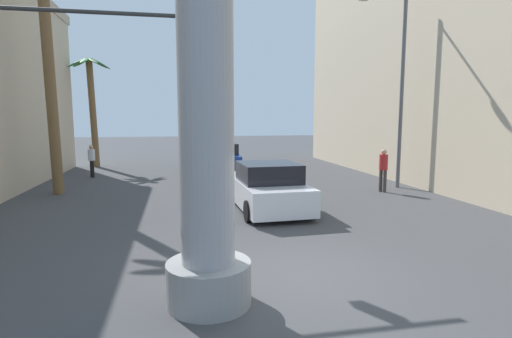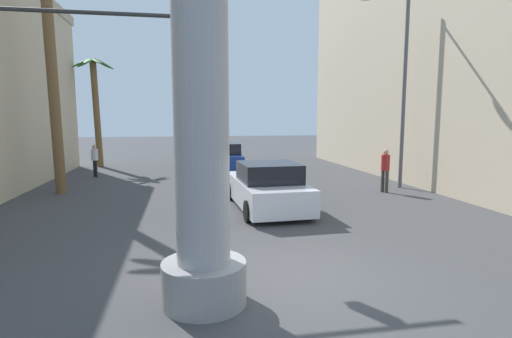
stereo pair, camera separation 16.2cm
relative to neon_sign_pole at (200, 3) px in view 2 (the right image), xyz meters
name	(u,v)px [view 2 (the right image)]	position (x,y,z in m)	size (l,w,h in m)	color
ground_plane	(234,187)	(1.85, 10.84, -4.71)	(95.07, 95.07, 0.00)	#424244
neon_sign_pole	(200,3)	(0.00, 0.00, 0.00)	(3.20, 1.38, 10.63)	#9E9EA3
street_lamp	(398,76)	(8.59, 9.35, 0.03)	(2.24, 0.28, 7.99)	#59595E
traffic_light_mast	(52,75)	(-3.30, 4.07, -0.70)	(5.90, 0.32, 5.57)	#333333
car_lead	(267,188)	(2.41, 6.49, -4.01)	(2.25, 4.76, 1.56)	black
car_far	(225,157)	(2.07, 16.66, -3.98)	(2.08, 4.70, 1.56)	black
palm_tree_far_left	(96,99)	(-5.43, 19.52, -0.61)	(2.43, 2.48, 6.57)	brown
palm_tree_mid_left	(51,53)	(-5.16, 10.55, 0.76)	(2.55, 2.58, 9.27)	brown
pedestrian_mid_right	(385,167)	(7.71, 8.48, -3.69)	(0.45, 0.45, 1.75)	#3F3833
pedestrian_far_left	(95,158)	(-4.72, 15.02, -3.75)	(0.46, 0.46, 1.65)	black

